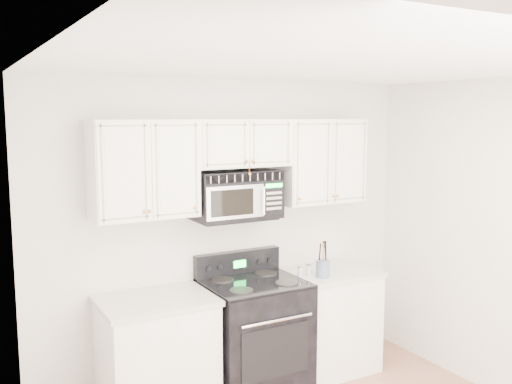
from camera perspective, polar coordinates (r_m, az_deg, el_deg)
room at (r=3.53m, az=10.46°, el=-8.90°), size 3.51×3.51×2.61m
base_cabinet_left at (r=4.65m, az=-9.87°, el=-16.20°), size 0.86×0.65×0.92m
base_cabinet_right at (r=5.35m, az=6.95°, el=-12.92°), size 0.86×0.65×0.92m
range at (r=4.93m, az=-0.20°, el=-13.97°), size 0.80×0.73×1.13m
upper_cabinets at (r=4.73m, az=-1.69°, el=3.20°), size 2.44×0.37×0.75m
microwave at (r=4.72m, az=-1.99°, el=-0.26°), size 0.72×0.41×0.40m
utensil_crock at (r=4.97m, az=6.69°, el=-7.58°), size 0.12×0.12×0.31m
shaker_salt at (r=5.01m, az=5.31°, el=-7.70°), size 0.05×0.05×0.11m
shaker_pepper at (r=4.97m, az=4.43°, el=-7.90°), size 0.04×0.04×0.10m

